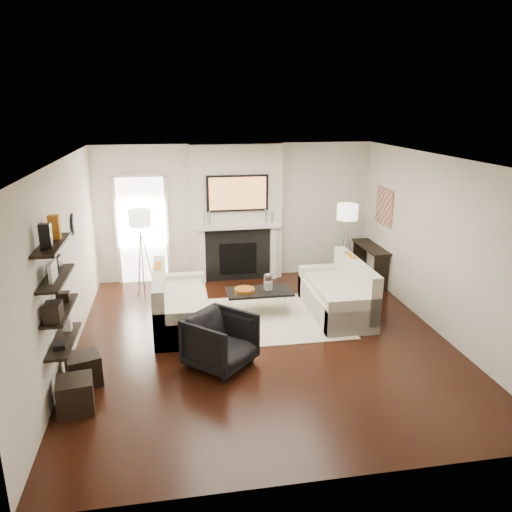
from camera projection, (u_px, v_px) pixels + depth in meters
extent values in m
plane|color=black|center=(263.00, 340.00, 7.56)|extent=(6.00, 6.00, 0.00)
plane|color=white|center=(263.00, 160.00, 6.77)|extent=(6.00, 6.00, 0.00)
plane|color=silver|center=(236.00, 212.00, 9.99)|extent=(5.50, 0.00, 5.50)
plane|color=silver|center=(326.00, 353.00, 4.34)|extent=(5.50, 0.00, 5.50)
plane|color=silver|center=(63.00, 265.00, 6.72)|extent=(0.00, 6.00, 6.00)
plane|color=silver|center=(440.00, 246.00, 7.61)|extent=(0.00, 6.00, 6.00)
cube|color=silver|center=(237.00, 213.00, 9.88)|extent=(1.80, 0.25, 2.70)
cube|color=black|center=(238.00, 255.00, 9.99)|extent=(1.30, 0.02, 1.04)
cube|color=black|center=(238.00, 259.00, 10.01)|extent=(0.75, 0.02, 0.65)
cube|color=white|center=(202.00, 256.00, 9.84)|extent=(0.12, 0.08, 1.10)
cube|color=white|center=(273.00, 253.00, 10.07)|extent=(0.12, 0.08, 1.10)
cube|color=white|center=(238.00, 227.00, 9.77)|extent=(1.70, 0.18, 0.07)
cube|color=black|center=(237.00, 193.00, 9.60)|extent=(1.20, 0.06, 0.70)
cube|color=#BF723F|center=(238.00, 193.00, 9.57)|extent=(1.10, 0.00, 0.62)
cylinder|color=silver|center=(210.00, 218.00, 9.64)|extent=(0.04, 0.04, 0.30)
cylinder|color=silver|center=(203.00, 220.00, 9.62)|extent=(0.04, 0.04, 0.24)
cylinder|color=silver|center=(265.00, 216.00, 9.81)|extent=(0.04, 0.04, 0.30)
cylinder|color=silver|center=(272.00, 218.00, 9.84)|extent=(0.04, 0.04, 0.24)
cube|color=white|center=(143.00, 231.00, 9.76)|extent=(0.90, 0.02, 2.10)
cube|color=white|center=(117.00, 232.00, 9.67)|extent=(0.06, 0.06, 2.16)
cube|color=white|center=(167.00, 230.00, 9.82)|extent=(0.06, 0.06, 2.16)
cube|color=white|center=(139.00, 175.00, 9.43)|extent=(1.02, 0.06, 0.06)
cube|color=beige|center=(265.00, 318.00, 8.31)|extent=(2.60, 2.00, 0.01)
cube|color=beige|center=(182.00, 313.00, 8.00)|extent=(0.85, 1.80, 0.42)
cube|color=beige|center=(160.00, 296.00, 7.85)|extent=(0.18, 1.80, 0.80)
cube|color=beige|center=(183.00, 330.00, 7.21)|extent=(0.85, 0.18, 0.60)
cube|color=beige|center=(180.00, 290.00, 8.73)|extent=(0.85, 0.18, 0.60)
cube|color=beige|center=(184.00, 298.00, 7.93)|extent=(0.63, 1.44, 0.10)
cube|color=#BB6817|center=(159.00, 278.00, 8.07)|extent=(0.10, 0.42, 0.42)
cube|color=black|center=(159.00, 292.00, 7.51)|extent=(0.10, 0.40, 0.40)
cube|color=beige|center=(336.00, 302.00, 8.45)|extent=(0.85, 1.80, 0.42)
cube|color=beige|center=(355.00, 283.00, 8.41)|extent=(0.18, 1.80, 0.80)
cube|color=beige|center=(353.00, 316.00, 7.66)|extent=(0.85, 0.18, 0.60)
cube|color=beige|center=(322.00, 281.00, 9.19)|extent=(0.85, 0.18, 0.60)
cube|color=beige|center=(333.00, 288.00, 8.37)|extent=(0.63, 1.44, 0.10)
cube|color=#BB6817|center=(350.00, 266.00, 8.63)|extent=(0.10, 0.42, 0.42)
cube|color=black|center=(363.00, 278.00, 8.07)|extent=(0.10, 0.40, 0.40)
cube|color=black|center=(259.00, 292.00, 8.39)|extent=(1.10, 0.55, 0.04)
cylinder|color=silver|center=(232.00, 310.00, 8.16)|extent=(0.02, 0.02, 0.38)
cylinder|color=silver|center=(291.00, 306.00, 8.33)|extent=(0.02, 0.02, 0.38)
cylinder|color=silver|center=(229.00, 300.00, 8.58)|extent=(0.02, 0.02, 0.38)
cylinder|color=silver|center=(285.00, 297.00, 8.74)|extent=(0.02, 0.02, 0.38)
cylinder|color=white|center=(268.00, 282.00, 8.37)|extent=(0.15, 0.15, 0.27)
cylinder|color=white|center=(268.00, 286.00, 8.39)|extent=(0.10, 0.10, 0.15)
cylinder|color=#C77421|center=(245.00, 290.00, 8.34)|extent=(0.34, 0.34, 0.06)
imported|color=black|center=(221.00, 339.00, 6.71)|extent=(1.07, 1.07, 0.81)
cylinder|color=silver|center=(143.00, 262.00, 9.28)|extent=(0.02, 0.02, 1.20)
cylinder|color=white|center=(139.00, 218.00, 9.03)|extent=(0.40, 0.40, 0.30)
cylinder|color=silver|center=(149.00, 262.00, 9.29)|extent=(0.25, 0.02, 1.23)
cylinder|color=silver|center=(140.00, 261.00, 9.36)|extent=(0.14, 0.22, 1.23)
cylinder|color=silver|center=(139.00, 264.00, 9.18)|extent=(0.14, 0.22, 1.23)
cylinder|color=silver|center=(345.00, 254.00, 9.78)|extent=(0.02, 0.02, 1.20)
cylinder|color=white|center=(348.00, 212.00, 9.53)|extent=(0.40, 0.40, 0.30)
cylinder|color=silver|center=(351.00, 254.00, 9.79)|extent=(0.25, 0.02, 1.23)
cylinder|color=silver|center=(341.00, 253.00, 9.86)|extent=(0.14, 0.22, 1.23)
cylinder|color=silver|center=(344.00, 256.00, 9.68)|extent=(0.14, 0.22, 1.23)
cube|color=black|center=(371.00, 247.00, 9.81)|extent=(0.35, 1.20, 0.04)
cube|color=black|center=(381.00, 274.00, 9.40)|extent=(0.30, 0.04, 0.71)
cube|color=black|center=(360.00, 257.00, 10.44)|extent=(0.30, 0.04, 0.71)
cube|color=#A86D54|center=(384.00, 207.00, 9.48)|extent=(0.03, 0.70, 0.70)
cube|color=black|center=(64.00, 341.00, 5.99)|extent=(0.25, 1.00, 0.03)
cube|color=black|center=(60.00, 310.00, 5.87)|extent=(0.25, 1.00, 0.04)
cube|color=black|center=(56.00, 278.00, 5.76)|extent=(0.25, 1.00, 0.04)
cube|color=black|center=(52.00, 245.00, 5.64)|extent=(0.25, 1.00, 0.04)
cube|color=black|center=(46.00, 236.00, 5.38)|extent=(0.12, 0.10, 0.28)
cube|color=#BB6817|center=(54.00, 227.00, 5.79)|extent=(0.12, 0.10, 0.28)
cube|color=white|center=(53.00, 271.00, 5.62)|extent=(0.04, 0.30, 0.22)
cube|color=black|center=(59.00, 264.00, 5.92)|extent=(0.04, 0.22, 0.18)
cube|color=black|center=(53.00, 312.00, 5.53)|extent=(0.18, 0.25, 0.20)
cube|color=black|center=(63.00, 297.00, 6.07)|extent=(0.15, 0.12, 0.12)
cube|color=black|center=(61.00, 344.00, 5.81)|extent=(0.14, 0.20, 0.05)
cube|color=white|center=(67.00, 323.00, 6.21)|extent=(0.10, 0.10, 0.18)
cylinder|color=black|center=(73.00, 224.00, 7.47)|extent=(0.04, 0.34, 0.34)
cylinder|color=white|center=(75.00, 224.00, 7.47)|extent=(0.01, 0.29, 0.29)
cube|color=black|center=(84.00, 369.00, 6.33)|extent=(0.51, 0.51, 0.40)
cube|color=black|center=(75.00, 395.00, 5.77)|extent=(0.45, 0.45, 0.40)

